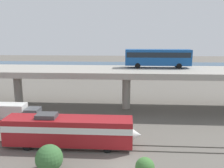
{
  "coord_description": "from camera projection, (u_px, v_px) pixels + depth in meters",
  "views": [
    {
      "loc": [
        0.03,
        -23.05,
        13.59
      ],
      "look_at": [
        -2.86,
        23.67,
        3.82
      ],
      "focal_mm": 38.6,
      "sensor_mm": 36.0,
      "label": 1
    }
  ],
  "objects": [
    {
      "name": "parked_car_2",
      "position": [
        110.0,
        69.0,
        79.91
      ],
      "size": [
        4.02,
        1.93,
        1.5
      ],
      "color": "black",
      "rests_on": "pier_parking_lot"
    },
    {
      "name": "harbor_water",
      "position": [
        127.0,
        67.0,
        101.51
      ],
      "size": [
        140.0,
        36.0,
        0.01
      ],
      "primitive_type": "cube",
      "color": "navy",
      "rests_on": "ground_plane"
    },
    {
      "name": "rail_strip_far",
      "position": [
        126.0,
        145.0,
        29.9
      ],
      "size": [
        110.0,
        0.12,
        0.12
      ],
      "primitive_type": "cube",
      "color": "#59544C",
      "rests_on": "ground_plane"
    },
    {
      "name": "shrub_left",
      "position": [
        49.0,
        158.0,
        24.06
      ],
      "size": [
        2.77,
        2.77,
        2.77
      ],
      "primitive_type": "sphere",
      "color": "#396835",
      "rests_on": "ground_plane"
    },
    {
      "name": "parked_car_0",
      "position": [
        148.0,
        71.0,
        75.81
      ],
      "size": [
        4.62,
        1.91,
        1.5
      ],
      "rotation": [
        0.0,
        0.0,
        3.14
      ],
      "color": "#515459",
      "rests_on": "pier_parking_lot"
    },
    {
      "name": "transit_bus_on_overpass",
      "position": [
        158.0,
        57.0,
        44.51
      ],
      "size": [
        12.0,
        2.68,
        3.4
      ],
      "rotation": [
        0.0,
        0.0,
        3.14
      ],
      "color": "#14478C",
      "rests_on": "highway_overpass"
    },
    {
      "name": "ground_plane",
      "position": [
        125.0,
        166.0,
        25.3
      ],
      "size": [
        260.0,
        260.0,
        0.0
      ],
      "primitive_type": "plane",
      "color": "#605B54"
    },
    {
      "name": "service_truck_west",
      "position": [
        16.0,
        113.0,
        37.12
      ],
      "size": [
        6.8,
        2.46,
        3.04
      ],
      "color": "#515459",
      "rests_on": "ground_plane"
    },
    {
      "name": "parked_car_1",
      "position": [
        167.0,
        70.0,
        76.81
      ],
      "size": [
        4.23,
        1.83,
        1.5
      ],
      "rotation": [
        0.0,
        0.0,
        3.14
      ],
      "color": "maroon",
      "rests_on": "pier_parking_lot"
    },
    {
      "name": "parked_car_5",
      "position": [
        97.0,
        70.0,
        77.21
      ],
      "size": [
        4.16,
        1.96,
        1.5
      ],
      "rotation": [
        0.0,
        0.0,
        3.14
      ],
      "color": "#B7B7BC",
      "rests_on": "pier_parking_lot"
    },
    {
      "name": "pier_parking_lot",
      "position": [
        127.0,
        74.0,
        78.89
      ],
      "size": [
        61.82,
        10.35,
        1.4
      ],
      "primitive_type": "cube",
      "color": "#9E998E",
      "rests_on": "ground_plane"
    },
    {
      "name": "rail_strip_near",
      "position": [
        125.0,
        150.0,
        28.48
      ],
      "size": [
        110.0,
        0.12,
        0.12
      ],
      "primitive_type": "cube",
      "color": "#59544C",
      "rests_on": "ground_plane"
    },
    {
      "name": "parked_car_3",
      "position": [
        79.0,
        70.0,
        78.07
      ],
      "size": [
        4.13,
        1.89,
        1.5
      ],
      "rotation": [
        0.0,
        0.0,
        3.14
      ],
      "color": "maroon",
      "rests_on": "pier_parking_lot"
    },
    {
      "name": "highway_overpass",
      "position": [
        126.0,
        73.0,
        43.48
      ],
      "size": [
        96.0,
        10.31,
        7.38
      ],
      "color": "#9E998E",
      "rests_on": "ground_plane"
    },
    {
      "name": "train_locomotive",
      "position": [
        75.0,
        130.0,
        29.13
      ],
      "size": [
        16.49,
        3.04,
        4.18
      ],
      "color": "maroon",
      "rests_on": "ground_plane"
    },
    {
      "name": "parked_car_6",
      "position": [
        128.0,
        70.0,
        77.23
      ],
      "size": [
        4.07,
        1.97,
        1.5
      ],
      "color": "silver",
      "rests_on": "pier_parking_lot"
    },
    {
      "name": "parked_car_4",
      "position": [
        173.0,
        69.0,
        79.61
      ],
      "size": [
        4.15,
        1.99,
        1.5
      ],
      "color": "#0C4C26",
      "rests_on": "pier_parking_lot"
    },
    {
      "name": "shrub_right",
      "position": [
        145.0,
        167.0,
        23.3
      ],
      "size": [
        1.89,
        1.89,
        1.89
      ],
      "primitive_type": "sphere",
      "color": "#407436",
      "rests_on": "ground_plane"
    }
  ]
}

